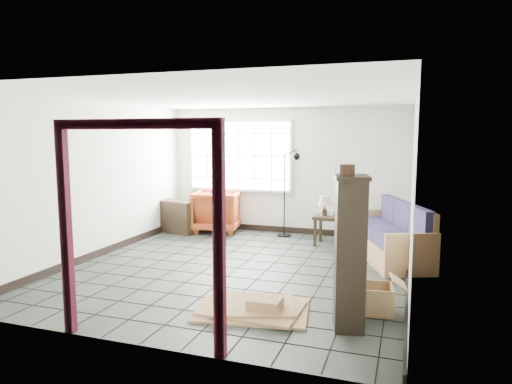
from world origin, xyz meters
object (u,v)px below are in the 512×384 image
(futon_sofa, at_px, (392,238))
(tall_shelf, at_px, (350,252))
(armchair, at_px, (217,209))
(side_table, at_px, (329,221))

(futon_sofa, xyz_separation_m, tall_shelf, (-0.32, -3.05, 0.49))
(armchair, height_order, tall_shelf, tall_shelf)
(armchair, relative_size, tall_shelf, 0.58)
(armchair, relative_size, side_table, 1.73)
(tall_shelf, bearing_deg, futon_sofa, 71.65)
(futon_sofa, relative_size, side_table, 4.11)
(tall_shelf, bearing_deg, side_table, 90.61)
(armchair, bearing_deg, tall_shelf, 119.02)
(futon_sofa, distance_m, side_table, 1.29)
(futon_sofa, distance_m, armchair, 3.75)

